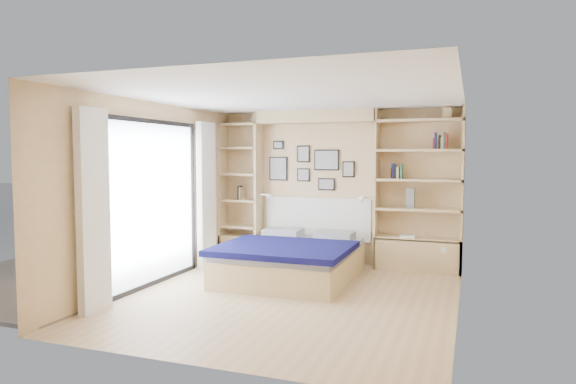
% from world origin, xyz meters
% --- Properties ---
extents(ground, '(4.50, 4.50, 0.00)m').
position_xyz_m(ground, '(0.00, 0.00, 0.00)').
color(ground, tan).
rests_on(ground, ground).
extents(room_shell, '(4.50, 4.50, 4.50)m').
position_xyz_m(room_shell, '(-0.39, 1.52, 1.08)').
color(room_shell, '#E1BA8A').
rests_on(room_shell, ground).
extents(bed, '(1.81, 2.37, 1.07)m').
position_xyz_m(bed, '(-0.31, 0.99, 0.28)').
color(bed, tan).
rests_on(bed, ground).
extents(photo_gallery, '(1.48, 0.02, 0.82)m').
position_xyz_m(photo_gallery, '(-0.45, 2.22, 1.60)').
color(photo_gallery, black).
rests_on(photo_gallery, ground).
extents(reading_lamps, '(1.92, 0.12, 0.15)m').
position_xyz_m(reading_lamps, '(-0.30, 2.00, 1.10)').
color(reading_lamps, silver).
rests_on(reading_lamps, ground).
extents(shelf_decor, '(3.51, 0.23, 2.03)m').
position_xyz_m(shelf_decor, '(1.16, 2.07, 1.71)').
color(shelf_decor, maroon).
rests_on(shelf_decor, ground).
extents(deck, '(3.20, 4.00, 0.05)m').
position_xyz_m(deck, '(-3.60, 0.00, 0.00)').
color(deck, '#736355').
rests_on(deck, ground).
extents(deck_chair, '(0.59, 0.79, 0.71)m').
position_xyz_m(deck_chair, '(-3.10, 0.47, 0.34)').
color(deck_chair, tan).
rests_on(deck_chair, ground).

